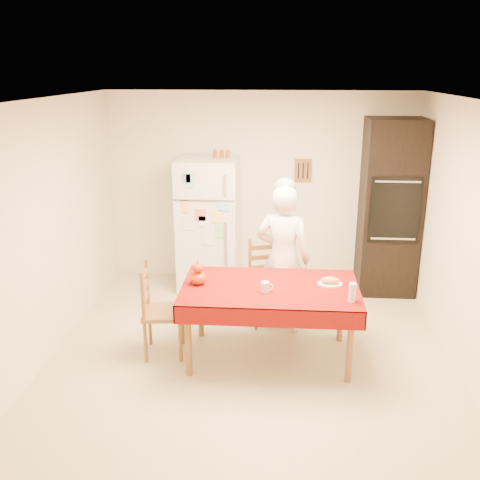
# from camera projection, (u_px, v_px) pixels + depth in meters

# --- Properties ---
(floor) EXTENTS (4.50, 4.50, 0.00)m
(floor) POSITION_uv_depth(u_px,v_px,m) (250.00, 361.00, 5.29)
(floor) COLOR tan
(floor) RESTS_ON ground
(room_shell) EXTENTS (4.02, 4.52, 2.51)m
(room_shell) POSITION_uv_depth(u_px,v_px,m) (251.00, 202.00, 4.79)
(room_shell) COLOR #F2E6CB
(room_shell) RESTS_ON ground
(refrigerator) EXTENTS (0.75, 0.74, 1.70)m
(refrigerator) POSITION_uv_depth(u_px,v_px,m) (208.00, 224.00, 6.86)
(refrigerator) COLOR white
(refrigerator) RESTS_ON floor
(oven_cabinet) EXTENTS (0.70, 0.62, 2.20)m
(oven_cabinet) POSITION_uv_depth(u_px,v_px,m) (390.00, 208.00, 6.66)
(oven_cabinet) COLOR black
(oven_cabinet) RESTS_ON floor
(dining_table) EXTENTS (1.70, 1.00, 0.76)m
(dining_table) POSITION_uv_depth(u_px,v_px,m) (270.00, 293.00, 5.16)
(dining_table) COLOR brown
(dining_table) RESTS_ON floor
(chair_far) EXTENTS (0.51, 0.50, 0.95)m
(chair_far) POSITION_uv_depth(u_px,v_px,m) (267.00, 278.00, 6.02)
(chair_far) COLOR brown
(chair_far) RESTS_ON floor
(chair_left) EXTENTS (0.45, 0.46, 0.95)m
(chair_left) POSITION_uv_depth(u_px,v_px,m) (157.00, 307.00, 5.29)
(chair_left) COLOR brown
(chair_left) RESTS_ON floor
(seated_woman) EXTENTS (0.68, 0.53, 1.64)m
(seated_woman) POSITION_uv_depth(u_px,v_px,m) (283.00, 259.00, 5.72)
(seated_woman) COLOR white
(seated_woman) RESTS_ON floor
(coffee_mug) EXTENTS (0.08, 0.08, 0.10)m
(coffee_mug) POSITION_uv_depth(u_px,v_px,m) (265.00, 287.00, 5.00)
(coffee_mug) COLOR silver
(coffee_mug) RESTS_ON dining_table
(pumpkin_lower) EXTENTS (0.17, 0.17, 0.13)m
(pumpkin_lower) POSITION_uv_depth(u_px,v_px,m) (198.00, 278.00, 5.18)
(pumpkin_lower) COLOR #DA4505
(pumpkin_lower) RESTS_ON dining_table
(pumpkin_upper) EXTENTS (0.12, 0.12, 0.09)m
(pumpkin_upper) POSITION_uv_depth(u_px,v_px,m) (198.00, 267.00, 5.15)
(pumpkin_upper) COLOR #E43705
(pumpkin_upper) RESTS_ON pumpkin_lower
(wine_glass) EXTENTS (0.07, 0.07, 0.18)m
(wine_glass) POSITION_uv_depth(u_px,v_px,m) (352.00, 292.00, 4.78)
(wine_glass) COLOR silver
(wine_glass) RESTS_ON dining_table
(bread_plate) EXTENTS (0.24, 0.24, 0.02)m
(bread_plate) POSITION_uv_depth(u_px,v_px,m) (330.00, 284.00, 5.17)
(bread_plate) COLOR white
(bread_plate) RESTS_ON dining_table
(bread_loaf) EXTENTS (0.18, 0.10, 0.06)m
(bread_loaf) POSITION_uv_depth(u_px,v_px,m) (330.00, 280.00, 5.16)
(bread_loaf) COLOR #A38150
(bread_loaf) RESTS_ON bread_plate
(spice_jar_left) EXTENTS (0.05, 0.05, 0.10)m
(spice_jar_left) POSITION_uv_depth(u_px,v_px,m) (215.00, 154.00, 6.62)
(spice_jar_left) COLOR brown
(spice_jar_left) RESTS_ON refrigerator
(spice_jar_mid) EXTENTS (0.05, 0.05, 0.10)m
(spice_jar_mid) POSITION_uv_depth(u_px,v_px,m) (222.00, 154.00, 6.61)
(spice_jar_mid) COLOR brown
(spice_jar_mid) RESTS_ON refrigerator
(spice_jar_right) EXTENTS (0.05, 0.05, 0.10)m
(spice_jar_right) POSITION_uv_depth(u_px,v_px,m) (228.00, 154.00, 6.61)
(spice_jar_right) COLOR brown
(spice_jar_right) RESTS_ON refrigerator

